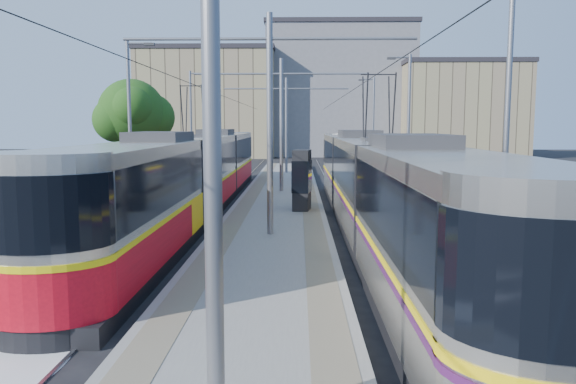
{
  "coord_description": "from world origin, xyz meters",
  "views": [
    {
      "loc": [
        0.92,
        -9.97,
        3.81
      ],
      "look_at": [
        0.57,
        8.58,
        1.6
      ],
      "focal_mm": 35.0,
      "sensor_mm": 36.0,
      "label": 1
    }
  ],
  "objects": [
    {
      "name": "ground",
      "position": [
        0.0,
        0.0,
        0.0
      ],
      "size": [
        160.0,
        160.0,
        0.0
      ],
      "primitive_type": "plane",
      "color": "black",
      "rests_on": "ground"
    },
    {
      "name": "platform",
      "position": [
        0.0,
        17.0,
        0.15
      ],
      "size": [
        4.0,
        50.0,
        0.3
      ],
      "primitive_type": "cube",
      "color": "gray",
      "rests_on": "ground"
    },
    {
      "name": "tactile_strip_left",
      "position": [
        -1.45,
        17.0,
        0.3
      ],
      "size": [
        0.7,
        50.0,
        0.01
      ],
      "primitive_type": "cube",
      "color": "gray",
      "rests_on": "platform"
    },
    {
      "name": "tactile_strip_right",
      "position": [
        1.45,
        17.0,
        0.3
      ],
      "size": [
        0.7,
        50.0,
        0.01
      ],
      "primitive_type": "cube",
      "color": "gray",
      "rests_on": "platform"
    },
    {
      "name": "rails",
      "position": [
        0.0,
        17.0,
        0.02
      ],
      "size": [
        8.71,
        70.0,
        0.03
      ],
      "color": "gray",
      "rests_on": "ground"
    },
    {
      "name": "tram_left",
      "position": [
        -3.6,
        14.49,
        1.71
      ],
      "size": [
        2.43,
        31.21,
        5.5
      ],
      "color": "black",
      "rests_on": "ground"
    },
    {
      "name": "tram_right",
      "position": [
        3.6,
        9.19,
        1.86
      ],
      "size": [
        2.43,
        28.79,
        5.5
      ],
      "color": "black",
      "rests_on": "ground"
    },
    {
      "name": "catenary",
      "position": [
        0.0,
        14.15,
        4.52
      ],
      "size": [
        9.2,
        70.0,
        7.0
      ],
      "color": "gray",
      "rests_on": "platform"
    },
    {
      "name": "street_lamps",
      "position": [
        -0.0,
        21.0,
        4.18
      ],
      "size": [
        15.18,
        38.22,
        8.0
      ],
      "color": "gray",
      "rests_on": "ground"
    },
    {
      "name": "shelter",
      "position": [
        1.06,
        13.16,
        1.61
      ],
      "size": [
        0.86,
        1.22,
        2.51
      ],
      "rotation": [
        0.0,
        0.0,
        -0.15
      ],
      "color": "black",
      "rests_on": "platform"
    },
    {
      "name": "tree",
      "position": [
        -9.21,
        25.23,
        4.51
      ],
      "size": [
        4.59,
        4.25,
        6.67
      ],
      "color": "#382314",
      "rests_on": "ground"
    },
    {
      "name": "building_left",
      "position": [
        -10.0,
        60.0,
        6.47
      ],
      "size": [
        16.32,
        12.24,
        12.91
      ],
      "color": "gray",
      "rests_on": "ground"
    },
    {
      "name": "building_centre",
      "position": [
        6.0,
        64.0,
        8.15
      ],
      "size": [
        18.36,
        14.28,
        16.28
      ],
      "color": "slate",
      "rests_on": "ground"
    },
    {
      "name": "building_right",
      "position": [
        20.0,
        58.0,
        5.63
      ],
      "size": [
        14.28,
        10.2,
        11.24
      ],
      "color": "gray",
      "rests_on": "ground"
    }
  ]
}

